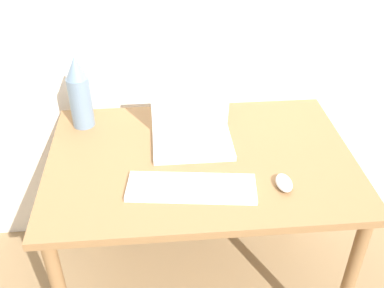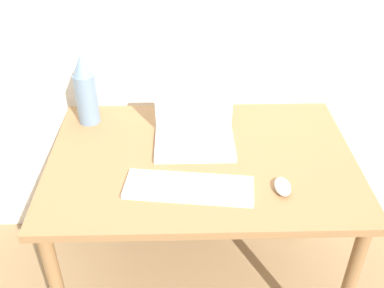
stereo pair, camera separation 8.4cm
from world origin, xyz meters
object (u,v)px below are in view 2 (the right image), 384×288
Objects in this scene: laptop at (194,129)px; vase at (85,90)px; mouse at (283,187)px; keyboard at (189,187)px.

vase reaches higher than laptop.
mouse is 0.89m from vase.
vase is (-0.44, 0.16, 0.10)m from laptop.
laptop is 0.48m from vase.
laptop is at bearing 133.55° from mouse.
keyboard is at bearing -47.97° from vase.
keyboard is 0.64m from vase.
laptop reaches higher than mouse.
laptop is 3.20× the size of mouse.
laptop is at bearing -19.96° from vase.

